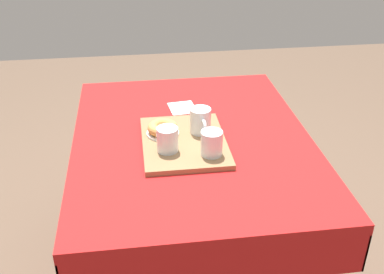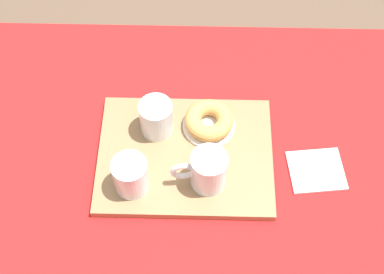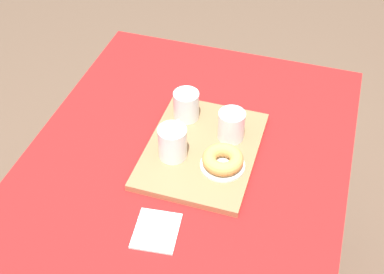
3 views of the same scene
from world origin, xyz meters
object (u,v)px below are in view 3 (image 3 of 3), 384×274
at_px(tea_mug_left, 173,142).
at_px(water_glass_far, 186,107).
at_px(sugar_donut_left, 223,160).
at_px(paper_napkin, 156,231).
at_px(dining_table, 184,187).
at_px(water_glass_near, 231,126).
at_px(donut_plate_left, 222,166).
at_px(serving_tray, 202,150).

xyz_separation_m(tea_mug_left, water_glass_far, (-0.16, -0.01, -0.01)).
relative_size(tea_mug_left, water_glass_far, 1.36).
distance_m(sugar_donut_left, paper_napkin, 0.26).
bearing_deg(dining_table, water_glass_near, 139.39).
bearing_deg(donut_plate_left, water_glass_near, -176.35).
bearing_deg(dining_table, water_glass_far, -164.48).
height_order(water_glass_far, donut_plate_left, water_glass_far).
bearing_deg(sugar_donut_left, serving_tray, -126.75).
relative_size(dining_table, paper_napkin, 9.50).
xyz_separation_m(serving_tray, tea_mug_left, (0.05, -0.07, 0.05)).
bearing_deg(donut_plate_left, water_glass_far, -136.99).
distance_m(water_glass_near, sugar_donut_left, 0.12).
relative_size(serving_tray, tea_mug_left, 3.28).
relative_size(water_glass_far, donut_plate_left, 0.72).
height_order(sugar_donut_left, paper_napkin, sugar_donut_left).
bearing_deg(sugar_donut_left, dining_table, -91.13).
distance_m(serving_tray, paper_napkin, 0.29).
bearing_deg(water_glass_far, water_glass_near, 72.88).
bearing_deg(water_glass_far, serving_tray, 36.31).
height_order(dining_table, tea_mug_left, tea_mug_left).
relative_size(dining_table, sugar_donut_left, 10.29).
bearing_deg(water_glass_near, paper_napkin, -14.53).
height_order(serving_tray, tea_mug_left, tea_mug_left).
xyz_separation_m(water_glass_near, paper_napkin, (0.36, -0.09, -0.06)).
distance_m(water_glass_near, water_glass_far, 0.15).
xyz_separation_m(water_glass_far, donut_plate_left, (0.16, 0.15, -0.03)).
distance_m(water_glass_far, donut_plate_left, 0.23).
relative_size(tea_mug_left, donut_plate_left, 0.99).
bearing_deg(sugar_donut_left, paper_napkin, -22.89).
bearing_deg(sugar_donut_left, donut_plate_left, 0.00).
height_order(dining_table, water_glass_near, water_glass_near).
height_order(tea_mug_left, water_glass_far, tea_mug_left).
relative_size(dining_table, tea_mug_left, 9.60).
bearing_deg(tea_mug_left, water_glass_far, -175.00).
xyz_separation_m(serving_tray, sugar_donut_left, (0.05, 0.07, 0.04)).
distance_m(dining_table, water_glass_near, 0.22).
distance_m(tea_mug_left, sugar_donut_left, 0.14).
bearing_deg(water_glass_near, serving_tray, -44.45).
xyz_separation_m(water_glass_near, donut_plate_left, (0.12, 0.01, -0.04)).
xyz_separation_m(dining_table, donut_plate_left, (0.00, 0.11, 0.13)).
bearing_deg(donut_plate_left, serving_tray, -126.75).
height_order(water_glass_near, donut_plate_left, water_glass_near).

